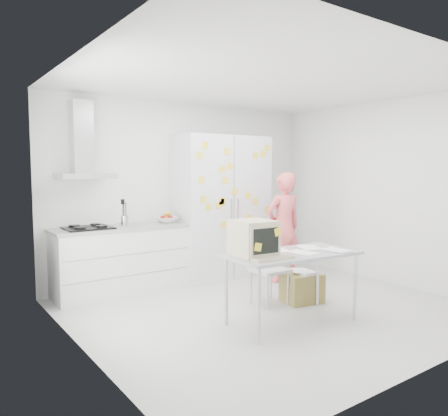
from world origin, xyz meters
TOP-DOWN VIEW (x-y plane):
  - floor at (0.00, 0.00)m, footprint 4.50×4.00m
  - walls at (0.00, 0.72)m, footprint 4.52×4.01m
  - ceiling at (0.00, 0.00)m, footprint 4.50×4.00m
  - counter_run at (-1.20, 1.70)m, footprint 1.84×0.63m
  - range_hood at (-1.65, 1.84)m, footprint 0.70×0.48m
  - tall_cabinet at (0.45, 1.67)m, footprint 1.50×0.68m
  - person at (1.02, 0.88)m, footprint 0.63×0.45m
  - desk at (-0.43, -0.44)m, footprint 1.50×0.83m
  - chair at (0.10, 0.21)m, footprint 0.42×0.42m
  - cardboard_box at (0.50, -0.04)m, footprint 0.53×0.46m

SIDE VIEW (x-z plane):
  - floor at x=0.00m, z-range -0.02..0.00m
  - cardboard_box at x=0.50m, z-range -0.01..0.39m
  - counter_run at x=-1.20m, z-range -0.17..1.11m
  - chair at x=0.10m, z-range 0.06..0.96m
  - person at x=1.02m, z-range 0.00..1.64m
  - desk at x=-0.43m, z-range 0.30..1.45m
  - tall_cabinet at x=0.45m, z-range 0.00..2.20m
  - walls at x=0.00m, z-range 0.00..2.70m
  - range_hood at x=-1.65m, z-range 1.45..2.46m
  - ceiling at x=0.00m, z-range 2.69..2.71m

